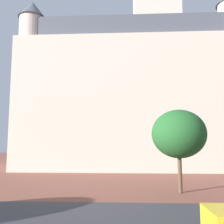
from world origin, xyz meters
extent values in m
plane|color=brown|center=(0.00, 10.00, 0.00)|extent=(120.00, 120.00, 0.00)
cube|color=#38383D|center=(0.00, 8.92, 0.00)|extent=(120.00, 6.63, 0.00)
cube|color=beige|center=(0.85, 31.48, 7.45)|extent=(25.93, 14.10, 14.90)
cube|color=#4C515B|center=(0.85, 31.48, 16.10)|extent=(23.86, 12.97, 2.40)
cube|color=beige|center=(4.57, 31.48, 15.98)|extent=(5.94, 5.94, 31.95)
cylinder|color=beige|center=(-10.62, 25.93, 8.82)|extent=(2.80, 2.80, 17.64)
cone|color=#4C515B|center=(-10.62, 25.93, 18.64)|extent=(3.20, 3.20, 2.00)
cylinder|color=black|center=(3.73, 8.32, 0.32)|extent=(0.64, 0.22, 0.64)
cylinder|color=brown|center=(3.70, 14.96, 1.15)|extent=(0.25, 0.25, 2.30)
ellipsoid|color=#235B28|center=(3.70, 14.96, 3.68)|extent=(3.47, 3.47, 3.12)
camera|label=1|loc=(0.24, -1.27, 3.19)|focal=39.83mm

